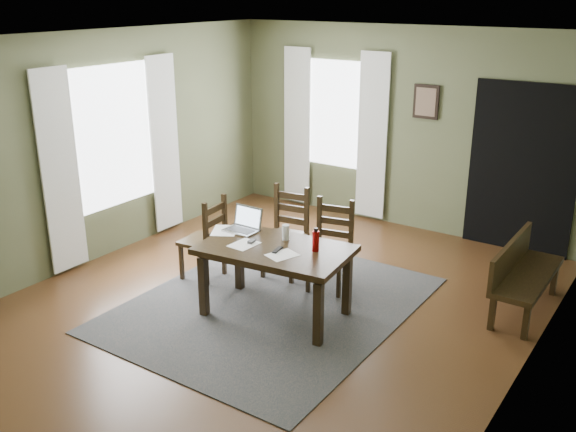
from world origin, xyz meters
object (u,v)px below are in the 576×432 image
Objects in this scene: chair_end at (206,239)px; water_bottle at (316,240)px; bench at (521,270)px; laptop at (244,224)px; chair_back_right at (331,246)px; dining_table at (275,256)px; chair_back_left at (286,233)px.

water_bottle is (1.52, -0.14, 0.37)m from chair_end.
bench is 2.87m from laptop.
laptop is at bearing 175.56° from water_bottle.
chair_back_right is at bearing 108.34° from bench.
chair_back_left is (-0.48, 0.90, -0.15)m from dining_table.
chair_end is at bearing 174.88° from water_bottle.
dining_table is at bearing 71.35° from chair_end.
chair_back_right is (0.61, -0.03, -0.02)m from chair_back_left.
dining_table is at bearing -20.44° from laptop.
bench is 2.15m from water_bottle.
chair_back_left reaches higher than water_bottle.
chair_back_right reaches higher than dining_table.
chair_back_left is 0.61m from chair_back_right.
dining_table is 1.03m from chair_back_left.
chair_end is 0.96× the size of chair_back_left.
dining_table is 1.60× the size of chair_end.
dining_table is 2.50m from bench.
chair_end is 0.91m from chair_back_left.
chair_back_left is 0.75m from laptop.
bench is at bearing 105.89° from chair_end.
chair_back_left is (0.66, 0.62, 0.02)m from chair_end.
chair_back_left is at bearing 165.07° from chair_back_right.
chair_back_right is 0.85m from water_bottle.
bench is at bearing 39.71° from water_bottle.
bench is (2.00, 1.48, -0.21)m from dining_table.
chair_back_right is at bearing 108.99° from water_bottle.
dining_table is at bearing 126.60° from bench.
laptop is (-0.54, 0.21, 0.15)m from dining_table.
chair_end is at bearing 111.04° from bench.
chair_back_right reaches higher than water_bottle.
laptop is at bearing 116.64° from bench.
laptop is (-0.06, -0.69, 0.30)m from chair_back_left.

